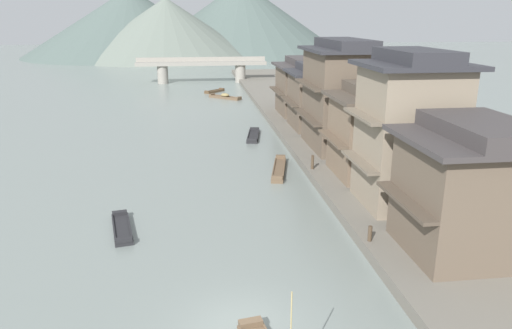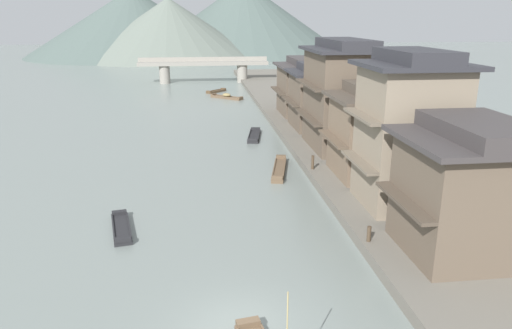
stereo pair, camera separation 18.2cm
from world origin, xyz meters
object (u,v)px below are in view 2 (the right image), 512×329
object	(u,v)px
stone_bridge	(204,67)
house_waterfront_narrow	(343,95)
house_waterfront_tall	(374,132)
house_waterfront_end	(307,87)
boat_moored_second	(227,97)
boat_midriver_drifting	(216,91)
boat_moored_nearest	(121,228)
house_waterfront_second	(408,131)
boat_moored_far	(279,169)
mooring_post_dock_mid	(313,162)
mooring_post_dock_near	(369,234)
house_waterfront_nearest	(475,190)
house_waterfront_far	(315,97)
boat_moored_third	(254,136)

from	to	relation	value
stone_bridge	house_waterfront_narrow	bearing A→B (deg)	-77.43
house_waterfront_tall	house_waterfront_end	bearing A→B (deg)	89.08
boat_moored_second	boat_midriver_drifting	bearing A→B (deg)	100.97
boat_moored_nearest	house_waterfront_second	size ratio (longest dim) A/B	0.47
boat_moored_second	house_waterfront_second	size ratio (longest dim) A/B	0.51
boat_moored_far	mooring_post_dock_mid	size ratio (longest dim) A/B	5.49
boat_moored_second	stone_bridge	distance (m)	17.91
boat_midriver_drifting	house_waterfront_tall	world-z (taller)	house_waterfront_tall
boat_moored_nearest	house_waterfront_tall	world-z (taller)	house_waterfront_tall
boat_midriver_drifting	mooring_post_dock_near	distance (m)	53.32
boat_moored_nearest	house_waterfront_nearest	size ratio (longest dim) A/B	0.58
boat_moored_far	boat_midriver_drifting	size ratio (longest dim) A/B	1.59
mooring_post_dock_mid	boat_moored_nearest	bearing A→B (deg)	-148.31
house_waterfront_second	mooring_post_dock_near	distance (m)	7.03
mooring_post_dock_near	mooring_post_dock_mid	size ratio (longest dim) A/B	0.78
house_waterfront_nearest	house_waterfront_tall	world-z (taller)	same
house_waterfront_second	house_waterfront_tall	distance (m)	5.58
house_waterfront_nearest	stone_bridge	world-z (taller)	house_waterfront_nearest
house_waterfront_narrow	mooring_post_dock_mid	bearing A→B (deg)	-123.13
boat_moored_far	stone_bridge	distance (m)	51.61
boat_moored_far	mooring_post_dock_near	world-z (taller)	mooring_post_dock_near
house_waterfront_narrow	house_waterfront_far	world-z (taller)	house_waterfront_narrow
mooring_post_dock_near	house_waterfront_second	bearing A→B (deg)	51.71
boat_moored_third	mooring_post_dock_near	distance (m)	23.96
house_waterfront_second	house_waterfront_end	world-z (taller)	house_waterfront_second
boat_moored_second	house_waterfront_tall	bearing A→B (deg)	-78.28
boat_moored_nearest	house_waterfront_end	size ratio (longest dim) A/B	0.58
boat_moored_nearest	boat_midriver_drifting	distance (m)	49.55
boat_moored_far	house_waterfront_far	bearing A→B (deg)	65.07
boat_midriver_drifting	mooring_post_dock_near	bearing A→B (deg)	-84.51
house_waterfront_second	stone_bridge	xyz separation A→B (m)	(-10.35, 59.83, -2.16)
boat_moored_far	boat_moored_nearest	bearing A→B (deg)	-138.26
boat_moored_nearest	house_waterfront_nearest	bearing A→B (deg)	-18.59
boat_moored_second	stone_bridge	world-z (taller)	stone_bridge
house_waterfront_end	house_waterfront_nearest	bearing A→B (deg)	-89.88
boat_midriver_drifting	house_waterfront_second	size ratio (longest dim) A/B	0.39
house_waterfront_end	mooring_post_dock_near	xyz separation A→B (m)	(-4.11, -32.01, -2.61)
boat_moored_far	mooring_post_dock_near	xyz separation A→B (m)	(2.15, -13.07, 0.80)
house_waterfront_narrow	mooring_post_dock_near	xyz separation A→B (m)	(-3.74, -17.35, -3.91)
house_waterfront_narrow	mooring_post_dock_near	distance (m)	18.17
boat_moored_third	house_waterfront_narrow	distance (m)	10.30
boat_moored_far	mooring_post_dock_mid	xyz separation A→B (m)	(2.15, -1.45, 0.91)
boat_moored_third	house_waterfront_end	bearing A→B (deg)	50.15
house_waterfront_far	house_waterfront_nearest	bearing A→B (deg)	-88.20
house_waterfront_second	boat_moored_nearest	bearing A→B (deg)	-178.07
boat_moored_second	house_waterfront_narrow	size ratio (longest dim) A/B	0.51
house_waterfront_tall	boat_moored_third	bearing A→B (deg)	115.24
boat_moored_third	house_waterfront_narrow	xyz separation A→B (m)	(6.49, -6.44, 4.74)
house_waterfront_nearest	house_waterfront_far	size ratio (longest dim) A/B	1.06
boat_moored_far	house_waterfront_far	distance (m)	13.49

